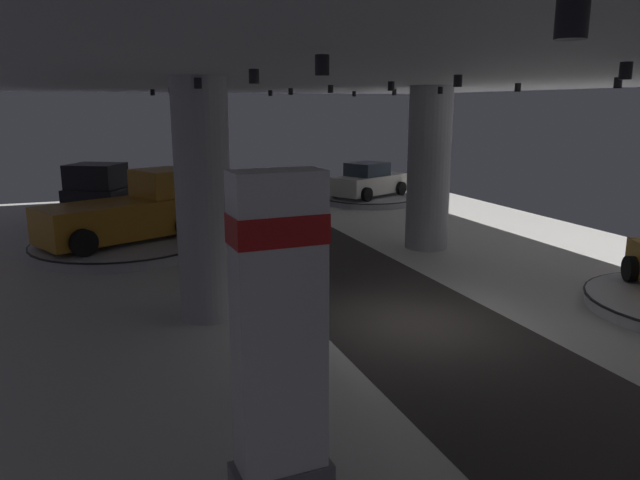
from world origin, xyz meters
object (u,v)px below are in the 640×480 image
(display_car_deep_right, at_px, (368,181))
(visitor_walking_far, at_px, (318,219))
(display_platform_far_left, at_px, (123,245))
(column_right, at_px, (429,169))
(pickup_truck_deep_left, at_px, (115,193))
(visitor_walking_near, at_px, (272,232))
(display_platform_deep_right, at_px, (369,199))
(brand_sign_pylon, at_px, (279,334))
(display_platform_deep_left, at_px, (120,218))
(pickup_truck_far_left, at_px, (129,212))
(column_left, at_px, (203,201))

(display_car_deep_right, distance_m, visitor_walking_far, 9.70)
(display_platform_far_left, bearing_deg, display_car_deep_right, 28.09)
(column_right, bearing_deg, display_platform_far_left, 162.78)
(pickup_truck_deep_left, bearing_deg, visitor_walking_near, -61.00)
(display_platform_far_left, bearing_deg, column_right, -17.22)
(display_platform_deep_right, xyz_separation_m, display_car_deep_right, (-0.03, -0.01, 0.91))
(brand_sign_pylon, distance_m, display_platform_deep_left, 19.94)
(pickup_truck_far_left, bearing_deg, visitor_walking_far, -13.76)
(display_platform_far_left, distance_m, pickup_truck_far_left, 1.14)
(display_platform_deep_right, bearing_deg, column_left, -127.12)
(visitor_walking_near, relative_size, visitor_walking_far, 1.00)
(column_left, distance_m, display_platform_far_left, 8.09)
(column_left, height_order, display_car_deep_right, column_left)
(display_car_deep_right, height_order, visitor_walking_near, display_car_deep_right)
(display_platform_deep_right, distance_m, visitor_walking_far, 9.76)
(display_platform_deep_right, distance_m, visitor_walking_near, 12.28)
(brand_sign_pylon, relative_size, display_car_deep_right, 0.91)
(column_left, bearing_deg, visitor_walking_far, 50.72)
(pickup_truck_far_left, xyz_separation_m, display_platform_deep_right, (11.94, 6.39, -1.11))
(display_platform_deep_left, relative_size, display_platform_deep_right, 1.18)
(pickup_truck_deep_left, relative_size, pickup_truck_far_left, 0.99)
(pickup_truck_far_left, relative_size, visitor_walking_near, 3.58)
(display_platform_far_left, bearing_deg, pickup_truck_deep_left, 90.37)
(column_right, xyz_separation_m, pickup_truck_deep_left, (-10.04, 8.26, -1.48))
(column_right, height_order, pickup_truck_deep_left, column_right)
(brand_sign_pylon, bearing_deg, pickup_truck_far_left, 94.27)
(brand_sign_pylon, xyz_separation_m, pickup_truck_deep_left, (-1.41, 19.52, -0.88))
(pickup_truck_deep_left, xyz_separation_m, pickup_truck_far_left, (0.32, -5.02, 0.02))
(column_left, xyz_separation_m, display_platform_deep_right, (10.62, 14.04, -2.57))
(column_right, relative_size, brand_sign_pylon, 1.32)
(column_right, distance_m, display_car_deep_right, 10.00)
(display_platform_deep_left, height_order, visitor_walking_near, visitor_walking_near)
(display_platform_far_left, distance_m, display_car_deep_right, 13.86)
(display_platform_deep_left, distance_m, visitor_walking_far, 9.46)
(display_platform_deep_right, height_order, visitor_walking_near, visitor_walking_near)
(display_platform_deep_left, bearing_deg, column_left, -83.44)
(column_right, xyz_separation_m, display_car_deep_right, (2.20, 9.62, -1.66))
(column_left, relative_size, visitor_walking_far, 3.46)
(pickup_truck_deep_left, relative_size, visitor_walking_far, 3.56)
(column_right, relative_size, visitor_walking_far, 3.46)
(column_left, relative_size, display_platform_far_left, 0.92)
(pickup_truck_deep_left, height_order, display_car_deep_right, pickup_truck_deep_left)
(display_platform_far_left, distance_m, visitor_walking_near, 5.41)
(column_left, xyz_separation_m, pickup_truck_far_left, (-1.32, 7.65, -1.46))
(pickup_truck_far_left, height_order, visitor_walking_far, pickup_truck_far_left)
(brand_sign_pylon, distance_m, visitor_walking_near, 11.88)
(column_left, xyz_separation_m, display_car_deep_right, (10.60, 14.02, -1.66))
(column_left, bearing_deg, display_car_deep_right, 52.92)
(display_platform_far_left, relative_size, visitor_walking_near, 3.75)
(pickup_truck_far_left, distance_m, visitor_walking_near, 5.22)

